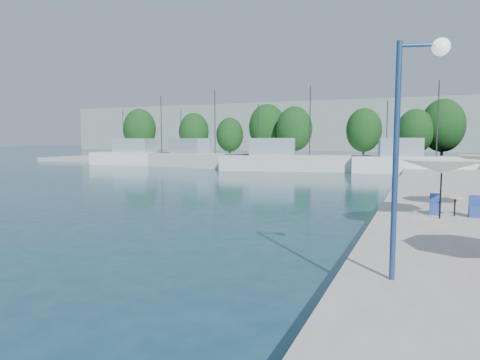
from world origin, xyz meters
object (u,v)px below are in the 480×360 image
at_px(trawler_04, 418,163).
at_px(street_lamp, 413,115).
at_px(trawler_01, 148,157).
at_px(trawler_02, 203,159).
at_px(umbrella_white, 442,167).
at_px(trawler_03, 291,161).

relative_size(trawler_04, street_lamp, 2.97).
bearing_deg(trawler_01, trawler_02, -17.47).
relative_size(trawler_04, umbrella_white, 4.94).
xyz_separation_m(trawler_01, trawler_03, (22.21, -2.92, 0.00)).
height_order(trawler_01, street_lamp, trawler_01).
relative_size(trawler_03, trawler_04, 1.19).
bearing_deg(trawler_04, street_lamp, -98.78).
distance_m(trawler_03, trawler_04, 13.86).
bearing_deg(street_lamp, umbrella_white, 69.18).
bearing_deg(trawler_04, trawler_02, 170.70).
height_order(trawler_01, trawler_02, same).
xyz_separation_m(trawler_04, street_lamp, (0.27, -40.26, 3.02)).
xyz_separation_m(umbrella_white, street_lamp, (-0.88, -8.18, 1.50)).
bearing_deg(trawler_03, trawler_02, 159.87).
bearing_deg(trawler_01, trawler_04, -10.78).
distance_m(trawler_02, trawler_04, 26.23).
relative_size(umbrella_white, street_lamp, 0.60).
relative_size(trawler_02, trawler_03, 0.95).
height_order(trawler_02, trawler_04, same).
distance_m(trawler_02, umbrella_white, 42.26).
height_order(trawler_03, street_lamp, trawler_03).
relative_size(trawler_03, street_lamp, 3.55).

